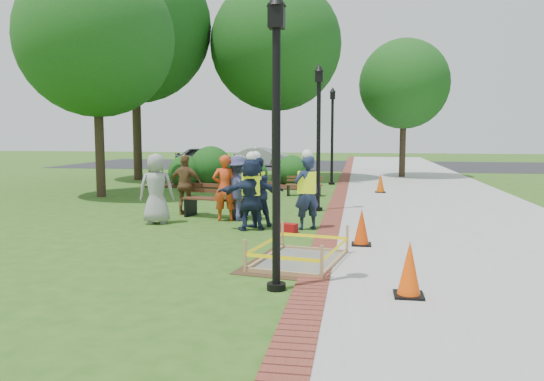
% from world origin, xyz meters
% --- Properties ---
extents(ground, '(100.00, 100.00, 0.00)m').
position_xyz_m(ground, '(0.00, 0.00, 0.00)').
color(ground, '#285116').
rests_on(ground, ground).
extents(sidewalk, '(6.00, 60.00, 0.02)m').
position_xyz_m(sidewalk, '(5.00, 10.00, 0.01)').
color(sidewalk, '#9E9E99').
rests_on(sidewalk, ground).
extents(brick_edging, '(0.50, 60.00, 0.03)m').
position_xyz_m(brick_edging, '(1.75, 10.00, 0.01)').
color(brick_edging, maroon).
rests_on(brick_edging, ground).
extents(mulch_bed, '(7.00, 3.00, 0.05)m').
position_xyz_m(mulch_bed, '(-3.00, 12.00, 0.02)').
color(mulch_bed, '#381E0F').
rests_on(mulch_bed, ground).
extents(parking_lot, '(36.00, 12.00, 0.01)m').
position_xyz_m(parking_lot, '(0.00, 27.00, 0.00)').
color(parking_lot, black).
rests_on(parking_lot, ground).
extents(wet_concrete_pad, '(2.10, 2.58, 0.55)m').
position_xyz_m(wet_concrete_pad, '(1.41, -1.31, 0.23)').
color(wet_concrete_pad, '#47331E').
rests_on(wet_concrete_pad, ground).
extents(bench_near, '(1.75, 0.97, 0.90)m').
position_xyz_m(bench_near, '(-1.45, 3.29, 0.29)').
color(bench_near, '#502C1B').
rests_on(bench_near, ground).
extents(bench_far, '(1.33, 0.46, 0.72)m').
position_xyz_m(bench_far, '(0.47, 8.62, 0.23)').
color(bench_far, brown).
rests_on(bench_far, ground).
extents(cone_front, '(0.41, 0.41, 0.81)m').
position_xyz_m(cone_front, '(3.14, -3.07, 0.39)').
color(cone_front, black).
rests_on(cone_front, ground).
extents(cone_back, '(0.39, 0.39, 0.77)m').
position_xyz_m(cone_back, '(2.50, 0.26, 0.37)').
color(cone_back, black).
rests_on(cone_back, ground).
extents(cone_far, '(0.39, 0.39, 0.77)m').
position_xyz_m(cone_far, '(3.26, 10.01, 0.37)').
color(cone_far, black).
rests_on(cone_far, ground).
extents(toolbox, '(0.47, 0.35, 0.21)m').
position_xyz_m(toolbox, '(0.83, 1.48, 0.10)').
color(toolbox, '#9B0B0F').
rests_on(toolbox, ground).
extents(lamp_near, '(0.28, 0.28, 4.26)m').
position_xyz_m(lamp_near, '(1.25, -3.00, 2.48)').
color(lamp_near, black).
rests_on(lamp_near, ground).
extents(lamp_mid, '(0.28, 0.28, 4.26)m').
position_xyz_m(lamp_mid, '(1.25, 5.00, 2.48)').
color(lamp_mid, black).
rests_on(lamp_mid, ground).
extents(lamp_far, '(0.28, 0.28, 4.26)m').
position_xyz_m(lamp_far, '(1.25, 13.00, 2.48)').
color(lamp_far, black).
rests_on(lamp_far, ground).
extents(tree_left, '(5.44, 5.44, 8.27)m').
position_xyz_m(tree_left, '(-6.69, 7.16, 5.54)').
color(tree_left, '#3D2D1E').
rests_on(tree_left, ground).
extents(tree_back, '(6.26, 6.26, 9.59)m').
position_xyz_m(tree_back, '(-1.60, 15.16, 6.45)').
color(tree_back, '#3D2D1E').
rests_on(tree_back, ground).
extents(tree_right, '(4.54, 4.54, 7.02)m').
position_xyz_m(tree_right, '(4.64, 17.52, 4.74)').
color(tree_right, '#3D2D1E').
rests_on(tree_right, ground).
extents(tree_far, '(7.25, 7.25, 10.95)m').
position_xyz_m(tree_far, '(-8.17, 13.84, 7.31)').
color(tree_far, '#3D2D1E').
rests_on(tree_far, ground).
extents(shrub_a, '(1.43, 1.43, 1.43)m').
position_xyz_m(shrub_a, '(-5.06, 11.62, 0.00)').
color(shrub_a, '#174313').
rests_on(shrub_a, ground).
extents(shrub_b, '(1.84, 1.84, 1.84)m').
position_xyz_m(shrub_b, '(-4.02, 12.13, 0.00)').
color(shrub_b, '#174313').
rests_on(shrub_b, ground).
extents(shrub_c, '(1.22, 1.22, 1.22)m').
position_xyz_m(shrub_c, '(-2.02, 11.71, 0.00)').
color(shrub_c, '#174313').
rests_on(shrub_c, ground).
extents(shrub_d, '(1.41, 1.41, 1.41)m').
position_xyz_m(shrub_d, '(-0.51, 12.70, 0.00)').
color(shrub_d, '#174313').
rests_on(shrub_d, ground).
extents(shrub_e, '(0.93, 0.93, 0.93)m').
position_xyz_m(shrub_e, '(-2.60, 12.70, 0.00)').
color(shrub_e, '#174313').
rests_on(shrub_e, ground).
extents(casual_person_a, '(0.64, 0.50, 1.77)m').
position_xyz_m(casual_person_a, '(-2.61, 2.13, 0.89)').
color(casual_person_a, gray).
rests_on(casual_person_a, ground).
extents(casual_person_b, '(0.63, 0.49, 1.72)m').
position_xyz_m(casual_person_b, '(-1.01, 2.82, 0.86)').
color(casual_person_b, '#E0421A').
rests_on(casual_person_b, ground).
extents(casual_person_c, '(0.61, 0.48, 1.69)m').
position_xyz_m(casual_person_c, '(-0.83, 3.60, 0.84)').
color(casual_person_c, silver).
rests_on(casual_person_c, ground).
extents(casual_person_d, '(0.56, 0.39, 1.68)m').
position_xyz_m(casual_person_d, '(-2.34, 3.62, 0.84)').
color(casual_person_d, brown).
rests_on(casual_person_d, ground).
extents(casual_person_e, '(0.63, 0.62, 1.69)m').
position_xyz_m(casual_person_e, '(-0.68, 2.95, 0.84)').
color(casual_person_e, '#373861').
rests_on(casual_person_e, ground).
extents(hivis_worker_a, '(0.63, 0.51, 1.86)m').
position_xyz_m(hivis_worker_a, '(-0.06, 1.65, 0.92)').
color(hivis_worker_a, '#182140').
rests_on(hivis_worker_a, ground).
extents(hivis_worker_b, '(0.67, 0.60, 1.90)m').
position_xyz_m(hivis_worker_b, '(1.21, 1.94, 0.94)').
color(hivis_worker_b, '#1A2844').
rests_on(hivis_worker_b, ground).
extents(hivis_worker_c, '(0.64, 0.56, 1.85)m').
position_xyz_m(hivis_worker_c, '(-0.05, 2.11, 0.92)').
color(hivis_worker_c, '#1B2246').
rests_on(hivis_worker_c, ground).
extents(parked_car_a, '(2.92, 4.71, 1.43)m').
position_xyz_m(parked_car_a, '(-8.03, 24.37, 0.00)').
color(parked_car_a, '#2A292C').
rests_on(parked_car_a, ground).
extents(parked_car_b, '(2.63, 4.55, 1.40)m').
position_xyz_m(parked_car_b, '(-3.97, 24.88, 0.00)').
color(parked_car_b, '#A6A4A9').
rests_on(parked_car_b, ground).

